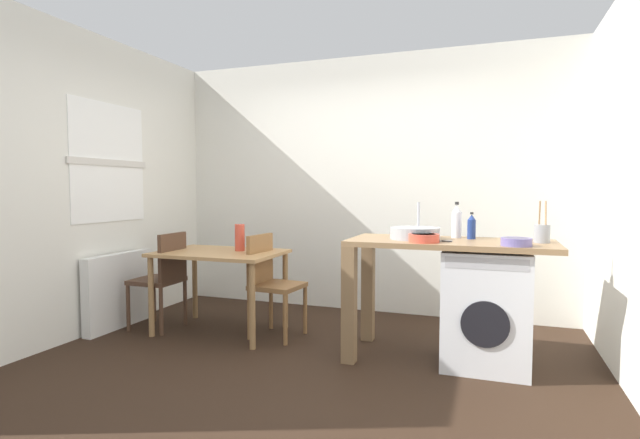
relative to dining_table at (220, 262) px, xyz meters
name	(u,v)px	position (x,y,z in m)	size (l,w,h in m)	color
ground_plane	(307,364)	(1.04, -0.50, -0.64)	(5.46, 5.46, 0.00)	black
wall_back	(366,185)	(1.04, 1.25, 0.71)	(4.60, 0.10, 2.70)	silver
wall_window_side	(79,184)	(-1.11, -0.49, 0.71)	(0.12, 3.80, 2.70)	silver
radiator	(119,290)	(-0.98, -0.20, -0.29)	(0.10, 0.80, 0.70)	white
dining_table	(220,262)	(0.00, 0.00, 0.00)	(1.10, 0.76, 0.74)	tan
chair_person_seat	(163,275)	(-0.55, -0.10, -0.14)	(0.40, 0.40, 0.90)	#4C3323
chair_opposite	(270,279)	(0.48, 0.06, -0.14)	(0.44, 0.44, 0.90)	olive
kitchen_counter	(421,260)	(1.81, -0.06, 0.12)	(1.50, 0.68, 0.92)	olive
washing_machine	(486,308)	(2.29, -0.06, -0.21)	(0.60, 0.61, 0.86)	silver
sink_basin	(415,233)	(1.76, -0.06, 0.32)	(0.38, 0.38, 0.09)	#9EA0A5
tap	(418,219)	(1.76, 0.12, 0.42)	(0.02, 0.02, 0.28)	#B2B2B7
bottle_tall_green	(457,222)	(2.05, 0.15, 0.40)	(0.08, 0.08, 0.28)	silver
bottle_squat_brown	(472,227)	(2.17, 0.09, 0.37)	(0.06, 0.06, 0.21)	navy
mixing_bowl	(424,238)	(1.86, -0.26, 0.31)	(0.22, 0.22, 0.06)	#D84C38
utensil_crock	(542,233)	(2.65, -0.01, 0.35)	(0.11, 0.11, 0.30)	gray
colander	(516,241)	(2.47, -0.28, 0.31)	(0.20, 0.20, 0.06)	slate
vase	(240,237)	(0.15, 0.10, 0.22)	(0.09, 0.09, 0.24)	#D84C38
scissors	(442,241)	(1.97, -0.16, 0.28)	(0.15, 0.06, 0.01)	#B2B2B7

